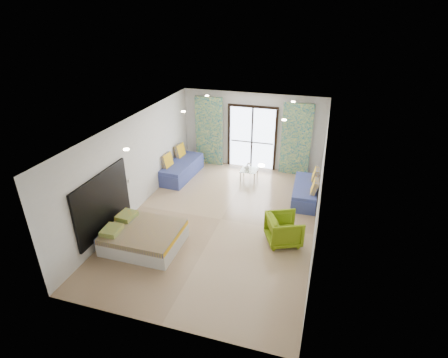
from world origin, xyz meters
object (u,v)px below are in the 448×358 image
(armchair, at_px, (284,228))
(daybed_right, at_px, (306,191))
(bed, at_px, (143,237))
(coffee_table, at_px, (249,171))
(daybed_left, at_px, (181,168))

(armchair, bearing_deg, daybed_right, -32.42)
(bed, xyz_separation_m, armchair, (3.26, 1.13, 0.15))
(armchair, bearing_deg, coffee_table, 2.47)
(bed, relative_size, daybed_right, 0.97)
(daybed_left, height_order, daybed_right, daybed_left)
(daybed_right, relative_size, armchair, 2.25)
(bed, distance_m, armchair, 3.45)
(daybed_left, height_order, armchair, daybed_left)
(bed, xyz_separation_m, coffee_table, (1.64, 4.33, 0.07))
(bed, bearing_deg, daybed_left, 99.42)
(daybed_left, xyz_separation_m, daybed_right, (4.23, -0.41, -0.03))
(coffee_table, distance_m, armchair, 3.58)
(daybed_left, relative_size, coffee_table, 3.25)
(daybed_left, height_order, coffee_table, daybed_left)
(armchair, bearing_deg, bed, 84.89)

